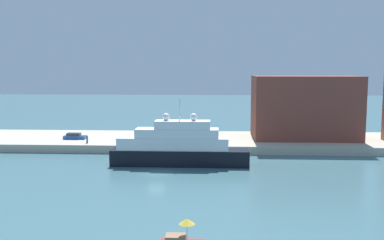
% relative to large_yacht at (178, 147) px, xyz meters
% --- Properties ---
extents(ground, '(400.00, 400.00, 0.00)m').
position_rel_large_yacht_xyz_m(ground, '(-2.78, -6.87, -3.09)').
color(ground, '#3D6670').
extents(quay_dock, '(110.00, 20.37, 1.60)m').
position_rel_large_yacht_xyz_m(quay_dock, '(-2.78, 19.31, -2.29)').
color(quay_dock, '#B7AD99').
rests_on(quay_dock, ground).
extents(large_yacht, '(23.41, 4.27, 11.58)m').
position_rel_large_yacht_xyz_m(large_yacht, '(0.00, 0.00, 0.00)').
color(large_yacht, black).
rests_on(large_yacht, ground).
extents(small_motorboat, '(4.18, 1.69, 2.84)m').
position_rel_large_yacht_xyz_m(small_motorboat, '(3.26, -34.69, -2.28)').
color(small_motorboat, '#B22319').
rests_on(small_motorboat, ground).
extents(harbor_building, '(21.77, 12.52, 13.21)m').
position_rel_large_yacht_xyz_m(harbor_building, '(25.39, 20.64, 5.12)').
color(harbor_building, brown).
rests_on(harbor_building, quay_dock).
extents(parked_car, '(4.59, 1.78, 1.27)m').
position_rel_large_yacht_xyz_m(parked_car, '(-23.23, 16.47, -0.94)').
color(parked_car, '#1E4C99').
rests_on(parked_car, quay_dock).
extents(person_figure, '(0.36, 0.36, 1.68)m').
position_rel_large_yacht_xyz_m(person_figure, '(-19.07, 11.47, -0.71)').
color(person_figure, '#334C8C').
rests_on(person_figure, quay_dock).
extents(mooring_bollard, '(0.42, 0.42, 0.81)m').
position_rel_large_yacht_xyz_m(mooring_bollard, '(-2.23, 10.61, -1.08)').
color(mooring_bollard, black).
rests_on(mooring_bollard, quay_dock).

